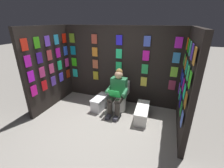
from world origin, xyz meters
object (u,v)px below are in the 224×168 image
Objects in this scene: comic_longbox_far at (142,113)px; comic_longbox_near at (100,102)px; person_reading at (117,92)px; toilet at (120,98)px.

comic_longbox_near is at bearing -8.27° from comic_longbox_far.
comic_longbox_near reaches higher than comic_longbox_far.
comic_longbox_near is 0.82× the size of comic_longbox_far.
person_reading reaches higher than comic_longbox_far.
person_reading is 1.78× the size of comic_longbox_near.
toilet is 0.35m from person_reading.
person_reading reaches higher than comic_longbox_near.
comic_longbox_near is 1.19m from comic_longbox_far.
comic_longbox_near is at bearing -1.81° from person_reading.
comic_longbox_far is (-1.19, 0.11, -0.01)m from comic_longbox_near.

